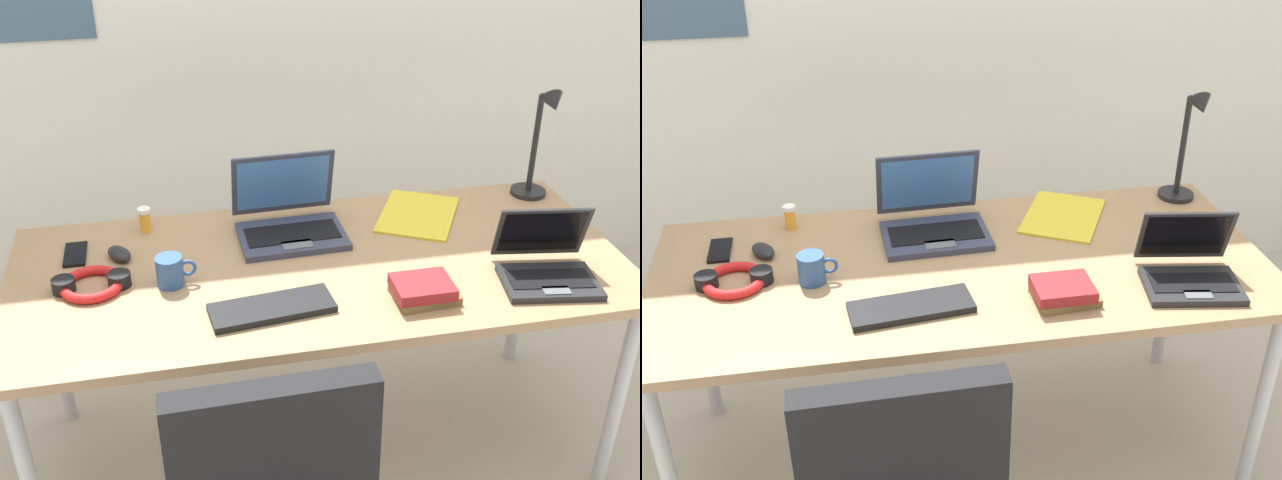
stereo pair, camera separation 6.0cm
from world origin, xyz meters
TOP-DOWN VIEW (x-y plane):
  - ground_plane at (0.00, 0.00)m, footprint 12.00×12.00m
  - desk at (0.00, 0.00)m, footprint 1.80×0.80m
  - desk_lamp at (0.80, 0.28)m, footprint 0.12×0.18m
  - laptop_by_keyboard at (0.61, -0.21)m, footprint 0.30×0.28m
  - laptop_front_right at (-0.06, 0.20)m, footprint 0.33×0.29m
  - external_keyboard at (-0.17, -0.21)m, footprint 0.34×0.16m
  - computer_mouse at (-0.58, 0.15)m, footprint 0.10×0.11m
  - cell_phone at (-0.71, 0.19)m, footprint 0.06×0.14m
  - headphones at (-0.65, -0.00)m, footprint 0.21×0.18m
  - pill_bottle at (-0.50, 0.31)m, footprint 0.04×0.04m
  - book_stack at (0.24, -0.23)m, footprint 0.18×0.14m
  - paper_folder_back_right at (0.38, 0.23)m, footprint 0.35×0.38m
  - coffee_mug at (-0.43, -0.02)m, footprint 0.11×0.08m

SIDE VIEW (x-z plane):
  - ground_plane at x=0.00m, z-range 0.00..0.00m
  - desk at x=0.00m, z-range 0.31..1.05m
  - paper_folder_back_right at x=0.38m, z-range 0.74..0.75m
  - cell_phone at x=-0.71m, z-range 0.74..0.75m
  - external_keyboard at x=-0.17m, z-range 0.74..0.76m
  - headphones at x=-0.65m, z-range 0.74..0.78m
  - computer_mouse at x=-0.58m, z-range 0.74..0.77m
  - book_stack at x=0.24m, z-range 0.74..0.79m
  - laptop_by_keyboard at x=0.61m, z-range 0.68..0.88m
  - pill_bottle at x=-0.50m, z-range 0.74..0.82m
  - coffee_mug at x=-0.43m, z-range 0.74..0.83m
  - laptop_front_right at x=-0.06m, z-range 0.67..0.91m
  - desk_lamp at x=0.80m, z-range 0.74..1.14m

